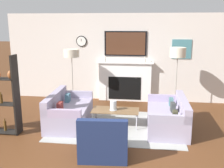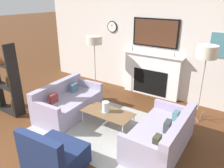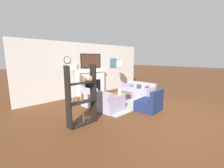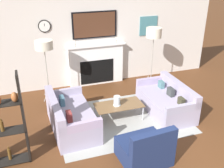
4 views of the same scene
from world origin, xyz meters
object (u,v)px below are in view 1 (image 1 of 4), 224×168
(floor_lamp_left, at_px, (72,54))
(floor_lamp_right, at_px, (178,53))
(couch_left, at_px, (68,113))
(armchair, at_px, (104,143))
(couch_right, at_px, (168,118))
(coffee_table, at_px, (115,111))
(hurricane_candle, at_px, (113,106))

(floor_lamp_left, distance_m, floor_lamp_right, 2.99)
(couch_left, xyz_separation_m, armchair, (1.12, -1.48, -0.02))
(couch_right, relative_size, armchair, 1.76)
(floor_lamp_left, height_order, floor_lamp_right, floor_lamp_right)
(floor_lamp_left, bearing_deg, floor_lamp_right, -0.00)
(coffee_table, bearing_deg, couch_right, -1.60)
(coffee_table, height_order, hurricane_candle, hurricane_candle)
(floor_lamp_left, bearing_deg, armchair, -64.44)
(couch_left, xyz_separation_m, coffee_table, (1.15, 0.04, 0.08))
(floor_lamp_right, bearing_deg, floor_lamp_left, 180.00)
(couch_left, relative_size, couch_right, 1.03)
(armchair, xyz_separation_m, coffee_table, (0.03, 1.52, 0.10))
(couch_left, distance_m, coffee_table, 1.15)
(armchair, distance_m, hurricane_candle, 1.53)
(armchair, bearing_deg, couch_right, 49.25)
(couch_right, xyz_separation_m, armchair, (-1.28, -1.48, -0.01))
(couch_left, bearing_deg, coffee_table, 1.84)
(coffee_table, relative_size, floor_lamp_right, 0.63)
(couch_left, bearing_deg, hurricane_candle, 1.71)
(armchair, distance_m, floor_lamp_right, 3.61)
(couch_left, distance_m, couch_right, 2.39)
(couch_right, relative_size, coffee_table, 1.47)
(hurricane_candle, bearing_deg, couch_left, -178.29)
(couch_left, relative_size, coffee_table, 1.52)
(couch_left, bearing_deg, armchair, -52.90)
(floor_lamp_right, bearing_deg, coffee_table, -136.81)
(armchair, bearing_deg, hurricane_candle, 90.64)
(armchair, relative_size, coffee_table, 0.83)
(couch_right, height_order, coffee_table, couch_right)
(floor_lamp_right, bearing_deg, hurricane_candle, -137.63)
(armchair, bearing_deg, couch_left, 127.10)
(couch_right, xyz_separation_m, coffee_table, (-1.24, 0.03, 0.09))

